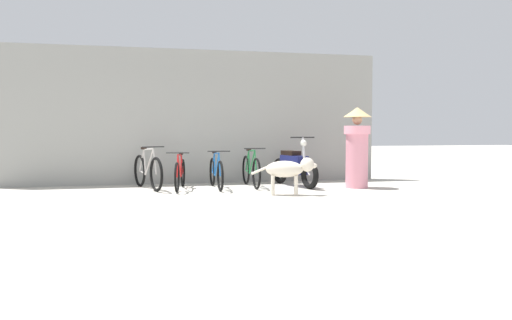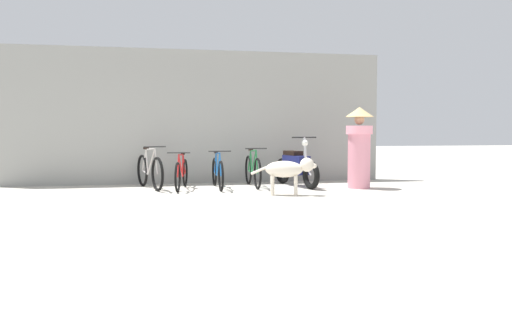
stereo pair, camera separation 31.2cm
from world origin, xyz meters
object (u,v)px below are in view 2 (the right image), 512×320
object	(u,v)px
person_in_robes	(359,145)
bicycle_1	(182,174)
motorcycle	(296,167)
bicycle_0	(150,171)
bicycle_2	(218,173)
stray_dog	(289,169)
bicycle_3	(253,171)

from	to	relation	value
person_in_robes	bicycle_1	bearing A→B (deg)	-26.39
motorcycle	person_in_robes	distance (m)	1.43
bicycle_0	bicycle_2	size ratio (longest dim) A/B	0.98
stray_dog	bicycle_2	bearing A→B (deg)	145.74
bicycle_1	bicycle_2	bearing A→B (deg)	101.53
bicycle_3	person_in_robes	world-z (taller)	person_in_robes
bicycle_2	motorcycle	size ratio (longest dim) A/B	0.93
bicycle_2	motorcycle	distance (m)	1.73
bicycle_0	bicycle_1	xyz separation A→B (m)	(0.65, -0.22, -0.04)
bicycle_3	person_in_robes	xyz separation A→B (m)	(2.16, -0.69, 0.56)
bicycle_1	motorcycle	size ratio (longest dim) A/B	0.91
bicycle_1	bicycle_0	bearing A→B (deg)	-98.17
stray_dog	person_in_robes	world-z (taller)	person_in_robes
bicycle_3	stray_dog	bearing A→B (deg)	13.73
person_in_robes	bicycle_0	bearing A→B (deg)	-28.07
bicycle_3	motorcycle	bearing A→B (deg)	83.30
bicycle_1	stray_dog	world-z (taller)	bicycle_1
bicycle_3	motorcycle	size ratio (longest dim) A/B	0.91
bicycle_2	bicycle_3	bearing A→B (deg)	101.23
bicycle_2	bicycle_3	world-z (taller)	bicycle_3
bicycle_0	stray_dog	bearing A→B (deg)	40.28
bicycle_1	person_in_robes	bearing A→B (deg)	92.65
bicycle_0	motorcycle	world-z (taller)	motorcycle
motorcycle	stray_dog	size ratio (longest dim) A/B	1.50
bicycle_1	person_in_robes	size ratio (longest dim) A/B	0.97
bicycle_2	motorcycle	world-z (taller)	motorcycle
bicycle_1	bicycle_2	xyz separation A→B (m)	(0.75, 0.01, 0.01)
bicycle_0	motorcycle	xyz separation A→B (m)	(3.14, -0.15, 0.06)
bicycle_0	bicycle_3	xyz separation A→B (m)	(2.19, -0.04, -0.01)
bicycle_2	stray_dog	world-z (taller)	bicycle_2
bicycle_1	bicycle_3	size ratio (longest dim) A/B	0.99
bicycle_2	bicycle_3	xyz separation A→B (m)	(0.79, 0.16, 0.02)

